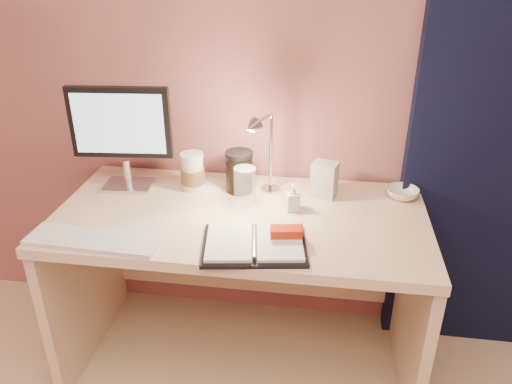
# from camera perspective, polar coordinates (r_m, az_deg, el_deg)

# --- Properties ---
(room) EXTENTS (3.50, 3.50, 3.50)m
(room) POSITION_cam_1_polar(r_m,az_deg,el_deg) (2.10, 26.64, 9.83)
(room) COLOR #C6B28E
(room) RESTS_ON ground
(desk) EXTENTS (1.40, 0.70, 0.73)m
(desk) POSITION_cam_1_polar(r_m,az_deg,el_deg) (2.06, -1.38, -6.96)
(desk) COLOR beige
(desk) RESTS_ON ground
(monitor) EXTENTS (0.40, 0.16, 0.43)m
(monitor) POSITION_cam_1_polar(r_m,az_deg,el_deg) (2.06, -15.13, 6.98)
(monitor) COLOR silver
(monitor) RESTS_ON desk
(keyboard) EXTENTS (0.46, 0.15, 0.02)m
(keyboard) POSITION_cam_1_polar(r_m,az_deg,el_deg) (1.79, -18.09, -5.27)
(keyboard) COLOR silver
(keyboard) RESTS_ON desk
(planner) EXTENTS (0.38, 0.31, 0.05)m
(planner) POSITION_cam_1_polar(r_m,az_deg,el_deg) (1.68, 0.12, -5.84)
(planner) COLOR black
(planner) RESTS_ON desk
(paper_c) EXTENTS (0.18, 0.18, 0.00)m
(paper_c) POSITION_cam_1_polar(r_m,az_deg,el_deg) (2.10, -5.66, 0.75)
(paper_c) COLOR silver
(paper_c) RESTS_ON desk
(coffee_cup) EXTENTS (0.10, 0.10, 0.16)m
(coffee_cup) POSITION_cam_1_polar(r_m,az_deg,el_deg) (2.05, -7.25, 2.21)
(coffee_cup) COLOR silver
(coffee_cup) RESTS_ON desk
(clear_cup) EXTENTS (0.09, 0.09, 0.15)m
(clear_cup) POSITION_cam_1_polar(r_m,az_deg,el_deg) (1.92, -1.27, 0.69)
(clear_cup) COLOR white
(clear_cup) RESTS_ON desk
(bowl) EXTENTS (0.13, 0.13, 0.04)m
(bowl) POSITION_cam_1_polar(r_m,az_deg,el_deg) (2.07, 16.39, -0.14)
(bowl) COLOR silver
(bowl) RESTS_ON desk
(lotion_bottle) EXTENTS (0.06, 0.06, 0.11)m
(lotion_bottle) POSITION_cam_1_polar(r_m,az_deg,el_deg) (1.89, 4.21, -0.63)
(lotion_bottle) COLOR silver
(lotion_bottle) RESTS_ON desk
(dark_jar) EXTENTS (0.11, 0.11, 0.15)m
(dark_jar) POSITION_cam_1_polar(r_m,az_deg,el_deg) (2.02, -1.92, 2.11)
(dark_jar) COLOR black
(dark_jar) RESTS_ON desk
(product_box) EXTENTS (0.11, 0.10, 0.14)m
(product_box) POSITION_cam_1_polar(r_m,az_deg,el_deg) (2.00, 7.81, 1.41)
(product_box) COLOR silver
(product_box) RESTS_ON desk
(desk_lamp) EXTENTS (0.14, 0.21, 0.35)m
(desk_lamp) POSITION_cam_1_polar(r_m,az_deg,el_deg) (1.88, 2.48, 4.90)
(desk_lamp) COLOR silver
(desk_lamp) RESTS_ON desk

